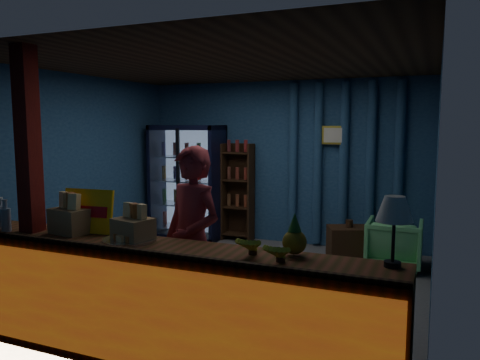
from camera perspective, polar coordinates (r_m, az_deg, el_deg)
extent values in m
plane|color=#515154|center=(5.82, -1.76, -12.39)|extent=(4.60, 4.60, 0.00)
plane|color=navy|center=(7.58, 5.14, 2.13)|extent=(4.60, 0.00, 4.60)
plane|color=navy|center=(3.67, -16.29, -3.07)|extent=(4.60, 0.00, 4.60)
plane|color=navy|center=(6.81, -19.69, 1.25)|extent=(0.00, 4.40, 4.40)
plane|color=navy|center=(5.03, 22.74, -0.71)|extent=(0.00, 4.40, 4.40)
plane|color=#472D19|center=(5.54, -1.86, 13.93)|extent=(4.60, 4.60, 0.00)
cube|color=brown|center=(4.11, -13.19, -13.84)|extent=(4.40, 0.55, 0.95)
cube|color=red|center=(3.90, -15.78, -15.09)|extent=(4.35, 0.02, 0.81)
cube|color=#362411|center=(3.76, -15.83, -7.97)|extent=(4.40, 0.04, 0.04)
cube|color=maroon|center=(4.59, -24.14, -1.44)|extent=(0.16, 0.16, 2.60)
cube|color=black|center=(8.14, -5.51, -0.02)|extent=(1.20, 0.06, 1.90)
cube|color=black|center=(8.20, -9.92, -0.05)|extent=(0.06, 0.60, 1.90)
cube|color=black|center=(7.65, -2.71, -0.44)|extent=(0.06, 0.60, 1.90)
cube|color=black|center=(7.85, -6.53, 6.37)|extent=(1.20, 0.60, 0.08)
cube|color=black|center=(8.07, -6.35, -6.66)|extent=(1.20, 0.60, 0.08)
cube|color=#99B2D8|center=(8.10, -5.68, -0.06)|extent=(1.08, 0.02, 1.74)
cube|color=white|center=(7.67, -7.46, -0.47)|extent=(1.12, 0.02, 1.78)
cube|color=black|center=(7.65, -7.53, -0.49)|extent=(0.05, 0.05, 1.80)
cube|color=silver|center=(8.04, -6.36, -5.76)|extent=(1.08, 0.48, 0.02)
cylinder|color=red|center=(8.24, -9.12, -4.58)|extent=(0.07, 0.07, 0.22)
cylinder|color=#1A691F|center=(8.12, -7.77, -4.72)|extent=(0.07, 0.07, 0.22)
cylinder|color=#916316|center=(8.01, -6.38, -4.85)|extent=(0.07, 0.07, 0.22)
cylinder|color=navy|center=(7.91, -4.95, -4.99)|extent=(0.07, 0.07, 0.22)
cylinder|color=maroon|center=(7.81, -3.48, -5.13)|extent=(0.07, 0.07, 0.22)
cube|color=silver|center=(7.96, -6.40, -2.95)|extent=(1.08, 0.48, 0.02)
cylinder|color=#1A691F|center=(8.17, -9.17, -1.83)|extent=(0.07, 0.07, 0.22)
cylinder|color=#916316|center=(8.05, -7.81, -1.93)|extent=(0.07, 0.07, 0.22)
cylinder|color=navy|center=(7.94, -6.41, -2.03)|extent=(0.07, 0.07, 0.22)
cylinder|color=maroon|center=(7.84, -4.98, -2.13)|extent=(0.07, 0.07, 0.22)
cylinder|color=red|center=(7.73, -3.50, -2.23)|extent=(0.07, 0.07, 0.22)
cube|color=silver|center=(7.91, -6.44, -0.09)|extent=(1.08, 0.48, 0.02)
cylinder|color=#916316|center=(8.12, -9.22, 0.97)|extent=(0.07, 0.07, 0.22)
cylinder|color=navy|center=(8.00, -7.86, 0.91)|extent=(0.07, 0.07, 0.22)
cylinder|color=maroon|center=(7.89, -6.45, 0.84)|extent=(0.07, 0.07, 0.22)
cylinder|color=red|center=(7.78, -5.01, 0.78)|extent=(0.07, 0.07, 0.22)
cylinder|color=#1A691F|center=(7.68, -3.52, 0.71)|extent=(0.07, 0.07, 0.22)
cube|color=silver|center=(7.87, -6.48, 2.80)|extent=(1.08, 0.48, 0.02)
cylinder|color=navy|center=(8.09, -9.28, 3.79)|extent=(0.07, 0.07, 0.22)
cylinder|color=maroon|center=(7.97, -7.90, 3.77)|extent=(0.07, 0.07, 0.22)
cylinder|color=red|center=(7.86, -6.49, 3.75)|extent=(0.07, 0.07, 0.22)
cylinder|color=#1A691F|center=(7.75, -5.04, 3.72)|extent=(0.07, 0.07, 0.22)
cylinder|color=#916316|center=(7.65, -3.54, 3.69)|extent=(0.07, 0.07, 0.22)
cube|color=#362411|center=(7.83, 0.10, -1.38)|extent=(0.50, 0.02, 1.60)
cube|color=#362411|center=(7.80, -1.86, -1.40)|extent=(0.03, 0.28, 1.60)
cube|color=#362411|center=(7.62, 1.35, -1.60)|extent=(0.03, 0.28, 1.60)
cube|color=#362411|center=(7.84, -0.27, -6.57)|extent=(0.46, 0.26, 0.02)
cube|color=#362411|center=(7.75, -0.27, -3.33)|extent=(0.46, 0.26, 0.02)
cube|color=#362411|center=(7.68, -0.28, -0.02)|extent=(0.46, 0.26, 0.02)
cube|color=#362411|center=(7.64, -0.28, 3.33)|extent=(0.46, 0.26, 0.02)
cylinder|color=navy|center=(7.46, 6.46, 2.05)|extent=(0.14, 0.14, 2.50)
cylinder|color=navy|center=(7.36, 9.45, 1.93)|extent=(0.14, 0.14, 2.50)
cylinder|color=navy|center=(7.28, 12.52, 1.81)|extent=(0.14, 0.14, 2.50)
cylinder|color=navy|center=(7.22, 15.64, 1.68)|extent=(0.14, 0.14, 2.50)
cylinder|color=navy|center=(7.18, 18.81, 1.54)|extent=(0.14, 0.14, 2.50)
cube|color=gold|center=(7.24, 11.38, 5.38)|extent=(0.36, 0.03, 0.28)
cube|color=silver|center=(7.22, 11.35, 5.38)|extent=(0.30, 0.01, 0.22)
imported|color=maroon|center=(4.27, -5.83, -7.48)|extent=(0.72, 0.58, 1.72)
imported|color=#61C370|center=(6.63, 18.27, -7.37)|extent=(0.71, 0.73, 0.66)
cube|color=#362411|center=(6.70, 13.11, -7.72)|extent=(0.67, 0.59, 0.51)
cylinder|color=#362411|center=(6.63, 13.18, -5.18)|extent=(0.10, 0.10, 0.10)
cube|color=yellow|center=(4.37, -18.02, -3.62)|extent=(0.50, 0.14, 0.39)
cube|color=#B80C15|center=(4.36, -18.19, -3.66)|extent=(0.41, 0.06, 0.10)
cylinder|color=silver|center=(4.89, -27.10, -4.05)|extent=(0.09, 0.09, 0.21)
cylinder|color=silver|center=(4.87, -27.19, -2.36)|extent=(0.04, 0.04, 0.08)
cylinder|color=white|center=(4.86, -27.21, -1.97)|extent=(0.05, 0.05, 0.02)
cylinder|color=silver|center=(4.73, -26.66, -4.37)|extent=(0.09, 0.09, 0.21)
cylinder|color=silver|center=(4.70, -26.76, -2.63)|extent=(0.04, 0.04, 0.08)
cylinder|color=white|center=(4.70, -26.78, -2.23)|extent=(0.05, 0.05, 0.02)
cube|color=olive|center=(4.43, -19.73, -4.66)|extent=(0.39, 0.34, 0.22)
cube|color=#FFA538|center=(4.47, -20.48, -2.24)|extent=(0.10, 0.08, 0.14)
cube|color=orange|center=(4.40, -19.82, -2.34)|extent=(0.10, 0.08, 0.14)
cube|color=#FFA538|center=(4.33, -19.14, -2.45)|extent=(0.10, 0.08, 0.14)
cube|color=olive|center=(3.98, -12.89, -5.94)|extent=(0.35, 0.31, 0.19)
cube|color=#FFA538|center=(4.00, -13.64, -3.59)|extent=(0.09, 0.07, 0.12)
cube|color=orange|center=(3.95, -12.95, -3.71)|extent=(0.09, 0.07, 0.12)
cube|color=#FFA538|center=(3.89, -12.24, -3.84)|extent=(0.09, 0.07, 0.12)
cylinder|color=silver|center=(4.00, -13.33, -7.11)|extent=(0.44, 0.44, 0.02)
cube|color=#FFA538|center=(3.94, -12.32, -6.75)|extent=(0.10, 0.07, 0.05)
cube|color=orange|center=(4.00, -12.11, -6.53)|extent=(0.12, 0.12, 0.05)
cube|color=#FFA538|center=(4.06, -12.62, -6.37)|extent=(0.07, 0.10, 0.05)
cube|color=orange|center=(4.07, -13.54, -6.34)|extent=(0.12, 0.12, 0.05)
cube|color=#FFA538|center=(4.04, -14.35, -6.47)|extent=(0.10, 0.07, 0.05)
cube|color=orange|center=(3.98, -14.59, -6.69)|extent=(0.12, 0.12, 0.05)
cube|color=#FFA538|center=(3.92, -14.10, -6.86)|extent=(0.07, 0.10, 0.05)
cube|color=orange|center=(3.91, -13.15, -6.89)|extent=(0.12, 0.12, 0.05)
cylinder|color=black|center=(3.38, 18.08, -9.73)|extent=(0.11, 0.11, 0.04)
cylinder|color=black|center=(3.33, 18.19, -6.90)|extent=(0.02, 0.02, 0.34)
cone|color=white|center=(3.29, 18.32, -3.36)|extent=(0.25, 0.25, 0.17)
sphere|color=olive|center=(3.49, 6.66, -7.53)|extent=(0.18, 0.18, 0.18)
cone|color=#1F581E|center=(3.46, 6.69, -5.12)|extent=(0.10, 0.10, 0.14)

